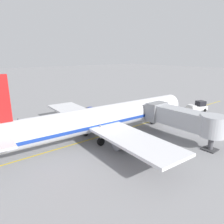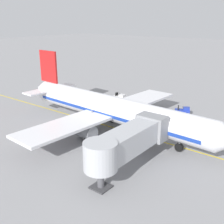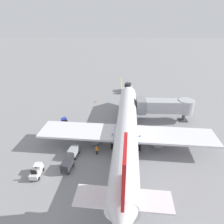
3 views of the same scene
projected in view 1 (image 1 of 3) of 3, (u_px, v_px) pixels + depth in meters
name	position (u px, v px, depth m)	size (l,w,h in m)	color
ground_plane	(110.00, 133.00, 34.79)	(400.00, 400.00, 0.00)	gray
gate_lead_in_line	(110.00, 133.00, 34.79)	(0.24, 80.00, 0.01)	gold
parked_airliner	(102.00, 118.00, 32.20)	(30.25, 37.33, 10.63)	silver
jet_bridge	(183.00, 118.00, 31.28)	(12.26, 3.50, 4.98)	#A8AAAF
pushback_tractor	(198.00, 107.00, 48.09)	(3.44, 4.86, 2.40)	silver
baggage_tug_lead	(23.00, 123.00, 37.74)	(1.31, 2.51, 1.62)	silver
baggage_tug_trailing	(89.00, 111.00, 45.89)	(2.21, 2.77, 1.62)	#1E339E
baggage_cart_front	(56.00, 123.00, 37.01)	(1.70, 2.98, 1.58)	#4C4C51
baggage_cart_second_in_train	(38.00, 127.00, 35.30)	(1.70, 2.98, 1.58)	#4C4C51
ground_crew_wing_walker	(69.00, 128.00, 34.48)	(0.68, 0.41, 1.69)	#232328
safety_cone_nose_left	(144.00, 109.00, 49.70)	(0.36, 0.36, 0.59)	black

